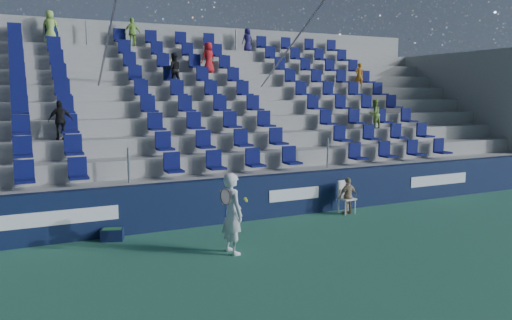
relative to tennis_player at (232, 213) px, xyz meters
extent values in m
plane|color=#307054|center=(1.40, -0.65, -0.89)|extent=(70.00, 70.00, 0.00)
cube|color=#101B3B|center=(1.40, 2.50, -0.29)|extent=(24.00, 0.30, 1.20)
cube|color=white|center=(-3.60, 2.34, -0.27)|extent=(3.20, 0.02, 0.34)
cube|color=white|center=(2.90, 2.34, -0.27)|extent=(1.60, 0.02, 0.34)
cube|color=white|center=(8.40, 2.34, -0.27)|extent=(2.40, 0.02, 0.34)
cube|color=#9B9B96|center=(1.40, 3.07, -0.29)|extent=(24.00, 0.85, 1.20)
cube|color=#9B9B96|center=(1.40, 3.92, -0.04)|extent=(24.00, 0.85, 1.70)
cube|color=#9B9B96|center=(1.40, 4.77, 0.21)|extent=(24.00, 0.85, 2.20)
cube|color=#9B9B96|center=(1.40, 5.62, 0.46)|extent=(24.00, 0.85, 2.70)
cube|color=#9B9B96|center=(1.40, 6.47, 0.71)|extent=(24.00, 0.85, 3.20)
cube|color=#9B9B96|center=(1.40, 7.32, 0.96)|extent=(24.00, 0.85, 3.70)
cube|color=#9B9B96|center=(1.40, 8.17, 1.21)|extent=(24.00, 0.85, 4.20)
cube|color=#9B9B96|center=(1.40, 9.02, 1.46)|extent=(24.00, 0.85, 4.70)
cube|color=#9B9B96|center=(1.40, 9.87, 1.71)|extent=(24.00, 0.85, 5.20)
cube|color=#9B9B96|center=(1.40, 10.55, 2.21)|extent=(24.00, 0.50, 6.20)
cube|color=#9B9B96|center=(13.25, 6.47, 1.71)|extent=(0.30, 7.65, 5.20)
cube|color=#0C114C|center=(1.40, 3.07, 0.66)|extent=(16.05, 0.50, 0.70)
cube|color=#0C114C|center=(1.40, 3.92, 1.16)|extent=(16.05, 0.50, 0.70)
cube|color=#0C114C|center=(1.40, 4.77, 1.66)|extent=(16.05, 0.50, 0.70)
cube|color=#0C114C|center=(1.40, 5.62, 2.16)|extent=(16.05, 0.50, 0.70)
cube|color=#0C114C|center=(1.40, 6.47, 2.66)|extent=(16.05, 0.50, 0.70)
cube|color=#0C114C|center=(1.40, 7.32, 3.16)|extent=(16.05, 0.50, 0.70)
cube|color=#0C114C|center=(1.40, 8.17, 3.66)|extent=(16.05, 0.50, 0.70)
cube|color=#0C114C|center=(1.40, 9.02, 4.16)|extent=(16.05, 0.50, 0.70)
cube|color=#0C114C|center=(1.40, 9.87, 4.66)|extent=(16.05, 0.50, 0.70)
cylinder|color=gray|center=(-1.60, 6.47, 3.46)|extent=(0.06, 7.68, 4.55)
cylinder|color=gray|center=(4.40, 6.47, 3.46)|extent=(0.06, 7.68, 4.55)
imported|color=orange|center=(8.76, 7.27, 3.31)|extent=(0.40, 0.31, 1.00)
imported|color=#86B046|center=(7.56, 4.72, 1.83)|extent=(0.55, 0.46, 1.04)
imported|color=#99D053|center=(0.05, 9.82, 4.86)|extent=(0.69, 0.44, 1.10)
imported|color=black|center=(-3.03, 4.72, 1.85)|extent=(0.64, 0.29, 1.07)
imported|color=#97C44E|center=(-2.85, 9.82, 4.90)|extent=(0.66, 0.53, 1.18)
imported|color=#201B53|center=(4.85, 9.82, 4.80)|extent=(0.49, 0.34, 0.98)
imported|color=black|center=(0.88, 7.27, 3.38)|extent=(0.58, 0.47, 1.14)
imported|color=red|center=(2.47, 8.12, 3.88)|extent=(0.64, 0.51, 1.14)
imported|color=silver|center=(0.00, 0.00, 0.00)|extent=(0.50, 0.70, 1.78)
cylinder|color=navy|center=(-0.25, -0.25, 0.14)|extent=(0.03, 0.03, 0.28)
torus|color=black|center=(-0.25, -0.25, 0.44)|extent=(0.30, 0.17, 0.28)
plane|color=#262626|center=(-0.25, -0.25, 0.44)|extent=(0.30, 0.16, 0.29)
sphere|color=#D0E134|center=(0.25, -0.20, 0.29)|extent=(0.07, 0.07, 0.07)
sphere|color=#D0E134|center=(0.25, -0.14, 0.32)|extent=(0.07, 0.07, 0.07)
cube|color=white|center=(4.39, 1.90, -0.45)|extent=(0.45, 0.45, 0.04)
cube|color=white|center=(4.39, 2.10, -0.20)|extent=(0.42, 0.08, 0.52)
cylinder|color=white|center=(4.22, 1.73, -0.68)|extent=(0.03, 0.03, 0.42)
cylinder|color=white|center=(4.56, 1.73, -0.68)|extent=(0.03, 0.03, 0.42)
cylinder|color=white|center=(4.22, 2.07, -0.68)|extent=(0.03, 0.03, 0.42)
cylinder|color=white|center=(4.56, 2.07, -0.68)|extent=(0.03, 0.03, 0.42)
imported|color=tan|center=(4.39, 1.85, -0.36)|extent=(0.65, 0.33, 1.07)
cube|color=#0F1738|center=(-2.20, 2.10, -0.75)|extent=(0.59, 0.48, 0.28)
cube|color=#1E662D|center=(-2.20, 2.10, -0.69)|extent=(0.47, 0.36, 0.17)
camera|label=1|loc=(-4.06, -9.72, 2.58)|focal=35.00mm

